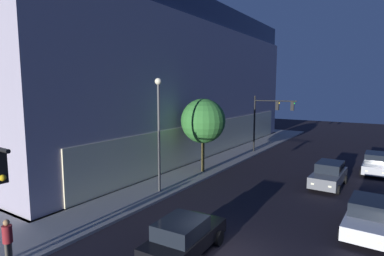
{
  "coord_description": "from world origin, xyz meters",
  "views": [
    {
      "loc": [
        -10.73,
        -5.41,
        6.9
      ],
      "look_at": [
        4.42,
        4.38,
        4.62
      ],
      "focal_mm": 29.25,
      "sensor_mm": 36.0,
      "label": 1
    }
  ],
  "objects_px": {
    "car_silver": "(376,163)",
    "pedestrian_waiting": "(8,238)",
    "traffic_light_far_corner": "(270,113)",
    "sidewalk_tree": "(203,121)",
    "street_lamp_sidewalk": "(159,121)",
    "car_black": "(184,236)",
    "car_grey": "(329,174)",
    "car_white": "(370,217)",
    "modern_building": "(123,82)"
  },
  "relations": [
    {
      "from": "pedestrian_waiting",
      "to": "car_black",
      "type": "distance_m",
      "value": 6.82
    },
    {
      "from": "sidewalk_tree",
      "to": "car_grey",
      "type": "distance_m",
      "value": 10.08
    },
    {
      "from": "sidewalk_tree",
      "to": "pedestrian_waiting",
      "type": "height_order",
      "value": "sidewalk_tree"
    },
    {
      "from": "pedestrian_waiting",
      "to": "car_grey",
      "type": "height_order",
      "value": "pedestrian_waiting"
    },
    {
      "from": "modern_building",
      "to": "traffic_light_far_corner",
      "type": "xyz_separation_m",
      "value": [
        4.09,
        -17.06,
        -3.37
      ]
    },
    {
      "from": "street_lamp_sidewalk",
      "to": "car_black",
      "type": "bearing_deg",
      "value": -133.88
    },
    {
      "from": "traffic_light_far_corner",
      "to": "car_black",
      "type": "distance_m",
      "value": 22.25
    },
    {
      "from": "sidewalk_tree",
      "to": "car_silver",
      "type": "relative_size",
      "value": 1.38
    },
    {
      "from": "car_white",
      "to": "car_grey",
      "type": "xyz_separation_m",
      "value": [
        6.81,
        2.93,
        0.02
      ]
    },
    {
      "from": "street_lamp_sidewalk",
      "to": "car_grey",
      "type": "height_order",
      "value": "street_lamp_sidewalk"
    },
    {
      "from": "traffic_light_far_corner",
      "to": "car_silver",
      "type": "height_order",
      "value": "traffic_light_far_corner"
    },
    {
      "from": "car_silver",
      "to": "sidewalk_tree",
      "type": "bearing_deg",
      "value": 122.25
    },
    {
      "from": "modern_building",
      "to": "car_silver",
      "type": "xyz_separation_m",
      "value": [
        1.31,
        -26.99,
        -6.89
      ]
    },
    {
      "from": "pedestrian_waiting",
      "to": "sidewalk_tree",
      "type": "bearing_deg",
      "value": 2.69
    },
    {
      "from": "street_lamp_sidewalk",
      "to": "car_silver",
      "type": "xyz_separation_m",
      "value": [
        13.37,
        -11.79,
        -4.01
      ]
    },
    {
      "from": "traffic_light_far_corner",
      "to": "sidewalk_tree",
      "type": "distance_m",
      "value": 10.51
    },
    {
      "from": "modern_building",
      "to": "car_black",
      "type": "height_order",
      "value": "modern_building"
    },
    {
      "from": "modern_building",
      "to": "traffic_light_far_corner",
      "type": "bearing_deg",
      "value": -76.5
    },
    {
      "from": "sidewalk_tree",
      "to": "pedestrian_waiting",
      "type": "xyz_separation_m",
      "value": [
        -15.82,
        -0.74,
        -3.07
      ]
    },
    {
      "from": "modern_building",
      "to": "car_grey",
      "type": "xyz_separation_m",
      "value": [
        -4.35,
        -24.33,
        -6.88
      ]
    },
    {
      "from": "car_white",
      "to": "car_silver",
      "type": "height_order",
      "value": "car_silver"
    },
    {
      "from": "sidewalk_tree",
      "to": "pedestrian_waiting",
      "type": "relative_size",
      "value": 3.29
    },
    {
      "from": "car_grey",
      "to": "car_white",
      "type": "bearing_deg",
      "value": -156.7
    },
    {
      "from": "modern_building",
      "to": "car_black",
      "type": "xyz_separation_m",
      "value": [
        -17.54,
        -20.9,
        -6.93
      ]
    },
    {
      "from": "car_black",
      "to": "car_grey",
      "type": "relative_size",
      "value": 0.95
    },
    {
      "from": "car_white",
      "to": "car_silver",
      "type": "bearing_deg",
      "value": 1.27
    },
    {
      "from": "street_lamp_sidewalk",
      "to": "sidewalk_tree",
      "type": "height_order",
      "value": "street_lamp_sidewalk"
    },
    {
      "from": "street_lamp_sidewalk",
      "to": "car_silver",
      "type": "distance_m",
      "value": 18.27
    },
    {
      "from": "modern_building",
      "to": "car_grey",
      "type": "height_order",
      "value": "modern_building"
    },
    {
      "from": "modern_building",
      "to": "car_black",
      "type": "distance_m",
      "value": 28.15
    },
    {
      "from": "sidewalk_tree",
      "to": "street_lamp_sidewalk",
      "type": "bearing_deg",
      "value": -178.56
    },
    {
      "from": "car_black",
      "to": "car_silver",
      "type": "height_order",
      "value": "car_silver"
    },
    {
      "from": "pedestrian_waiting",
      "to": "car_white",
      "type": "height_order",
      "value": "pedestrian_waiting"
    },
    {
      "from": "car_black",
      "to": "car_white",
      "type": "height_order",
      "value": "car_white"
    },
    {
      "from": "car_black",
      "to": "car_grey",
      "type": "height_order",
      "value": "car_grey"
    },
    {
      "from": "pedestrian_waiting",
      "to": "street_lamp_sidewalk",
      "type": "bearing_deg",
      "value": 3.41
    },
    {
      "from": "pedestrian_waiting",
      "to": "car_silver",
      "type": "height_order",
      "value": "pedestrian_waiting"
    },
    {
      "from": "modern_building",
      "to": "traffic_light_far_corner",
      "type": "distance_m",
      "value": 17.86
    },
    {
      "from": "modern_building",
      "to": "car_white",
      "type": "xyz_separation_m",
      "value": [
        -11.16,
        -27.27,
        -6.9
      ]
    },
    {
      "from": "traffic_light_far_corner",
      "to": "car_silver",
      "type": "relative_size",
      "value": 1.39
    },
    {
      "from": "car_black",
      "to": "car_white",
      "type": "distance_m",
      "value": 9.01
    },
    {
      "from": "modern_building",
      "to": "car_white",
      "type": "distance_m",
      "value": 30.26
    },
    {
      "from": "street_lamp_sidewalk",
      "to": "pedestrian_waiting",
      "type": "distance_m",
      "value": 10.64
    },
    {
      "from": "sidewalk_tree",
      "to": "car_silver",
      "type": "bearing_deg",
      "value": -57.75
    },
    {
      "from": "sidewalk_tree",
      "to": "car_grey",
      "type": "xyz_separation_m",
      "value": [
        1.87,
        -9.28,
        -3.45
      ]
    },
    {
      "from": "car_grey",
      "to": "sidewalk_tree",
      "type": "bearing_deg",
      "value": 101.37
    },
    {
      "from": "pedestrian_waiting",
      "to": "car_grey",
      "type": "relative_size",
      "value": 0.39
    },
    {
      "from": "car_silver",
      "to": "pedestrian_waiting",
      "type": "bearing_deg",
      "value": 154.38
    },
    {
      "from": "traffic_light_far_corner",
      "to": "car_black",
      "type": "relative_size",
      "value": 1.36
    },
    {
      "from": "car_black",
      "to": "car_grey",
      "type": "xyz_separation_m",
      "value": [
        13.18,
        -3.43,
        0.05
      ]
    }
  ]
}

